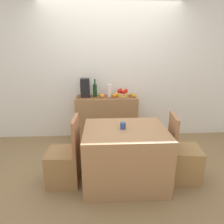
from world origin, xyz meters
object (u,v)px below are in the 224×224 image
at_px(dining_table, 125,155).
at_px(chair_by_corner, 183,161).
at_px(wine_bottle, 95,90).
at_px(ceramic_vase, 109,91).
at_px(chair_near_window, 65,164).
at_px(sideboard_console, 107,119).
at_px(coffee_maker, 85,88).
at_px(fruit_bowl, 123,95).
at_px(coffee_cup, 123,126).

relative_size(dining_table, chair_by_corner, 1.15).
bearing_deg(wine_bottle, chair_by_corner, -46.84).
height_order(ceramic_vase, chair_near_window, ceramic_vase).
distance_m(sideboard_console, ceramic_vase, 0.55).
relative_size(wine_bottle, coffee_maker, 0.96).
xyz_separation_m(fruit_bowl, chair_by_corner, (0.68, -1.27, -0.63)).
bearing_deg(wine_bottle, dining_table, -72.20).
height_order(fruit_bowl, chair_near_window, fruit_bowl).
distance_m(ceramic_vase, dining_table, 1.42).
distance_m(wine_bottle, chair_near_window, 1.51).
xyz_separation_m(sideboard_console, chair_near_window, (-0.58, -1.27, -0.17)).
bearing_deg(chair_near_window, dining_table, 0.03).
bearing_deg(chair_by_corner, sideboard_console, 127.76).
bearing_deg(dining_table, fruit_bowl, 85.60).
relative_size(sideboard_console, coffee_maker, 3.33).
relative_size(sideboard_console, chair_by_corner, 1.25).
xyz_separation_m(coffee_maker, ceramic_vase, (0.43, 0.00, -0.05)).
height_order(wine_bottle, coffee_maker, coffee_maker).
distance_m(coffee_maker, chair_near_window, 1.50).
distance_m(coffee_cup, chair_by_corner, 0.96).
bearing_deg(coffee_maker, fruit_bowl, 0.00).
distance_m(wine_bottle, chair_by_corner, 1.88).
bearing_deg(coffee_cup, dining_table, -19.23).
bearing_deg(fruit_bowl, ceramic_vase, 180.00).
relative_size(ceramic_vase, coffee_cup, 2.77).
xyz_separation_m(dining_table, chair_near_window, (-0.78, -0.00, -0.10)).
relative_size(dining_table, coffee_cup, 12.57).
relative_size(sideboard_console, wine_bottle, 3.45).
bearing_deg(dining_table, ceramic_vase, 96.73).
relative_size(coffee_maker, ceramic_vase, 1.48).
bearing_deg(chair_by_corner, coffee_maker, 137.08).
distance_m(fruit_bowl, dining_table, 1.38).
relative_size(coffee_cup, chair_by_corner, 0.09).
relative_size(sideboard_console, coffee_cup, 13.66).
bearing_deg(chair_by_corner, wine_bottle, 133.16).
bearing_deg(ceramic_vase, fruit_bowl, 0.00).
bearing_deg(dining_table, chair_near_window, -179.97).
distance_m(wine_bottle, dining_table, 1.47).
distance_m(coffee_maker, chair_by_corner, 2.02).
bearing_deg(chair_by_corner, fruit_bowl, 118.32).
xyz_separation_m(ceramic_vase, dining_table, (0.15, -1.27, -0.61)).
bearing_deg(fruit_bowl, sideboard_console, 180.00).
xyz_separation_m(sideboard_console, fruit_bowl, (0.30, 0.00, 0.47)).
bearing_deg(wine_bottle, coffee_cup, -73.31).
height_order(wine_bottle, ceramic_vase, wine_bottle).
bearing_deg(chair_by_corner, dining_table, -179.85).
xyz_separation_m(sideboard_console, dining_table, (0.20, -1.27, -0.06)).
bearing_deg(fruit_bowl, chair_near_window, -124.67).
bearing_deg(coffee_maker, wine_bottle, 0.00).
xyz_separation_m(ceramic_vase, chair_near_window, (-0.63, -1.27, -0.71)).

